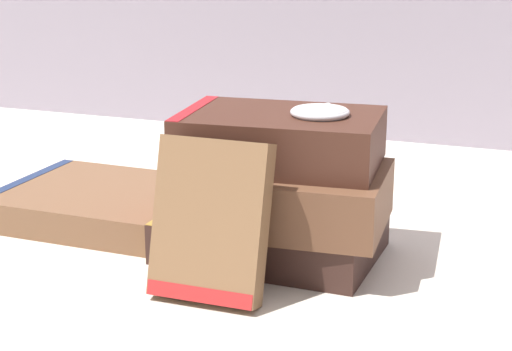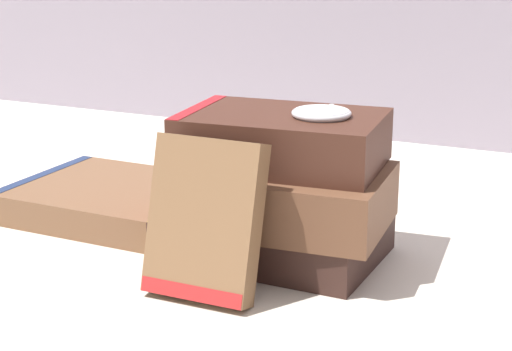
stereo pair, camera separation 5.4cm
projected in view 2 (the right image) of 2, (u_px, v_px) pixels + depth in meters
ground_plane at (236, 257)px, 0.77m from camera, size 3.00×3.00×0.00m
book_flat_bottom at (268, 234)px, 0.77m from camera, size 0.19×0.13×0.04m
book_flat_middle at (276, 196)px, 0.74m from camera, size 0.19×0.13×0.05m
book_flat_top at (277, 139)px, 0.74m from camera, size 0.18×0.13×0.05m
book_side_left at (110, 199)px, 0.88m from camera, size 0.20×0.17×0.03m
book_leaning_front at (204, 225)px, 0.67m from camera, size 0.09×0.06×0.13m
pocket_watch at (322, 113)px, 0.72m from camera, size 0.05×0.05×0.01m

